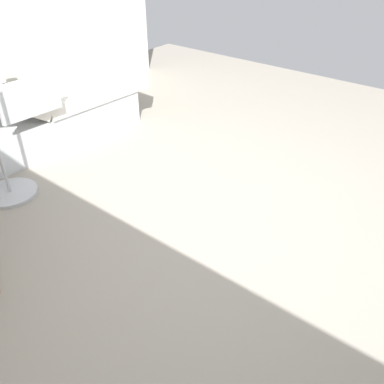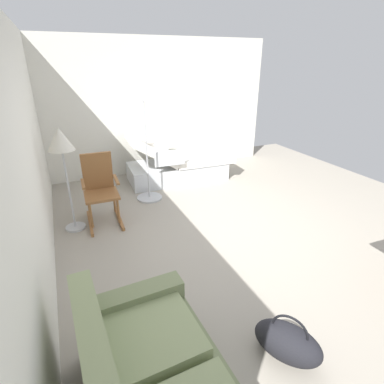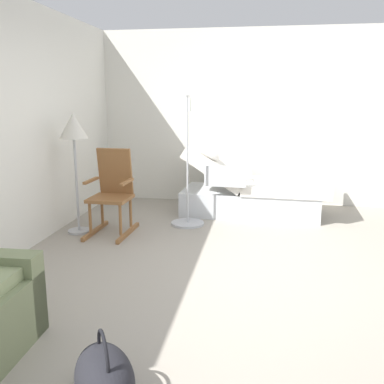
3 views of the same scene
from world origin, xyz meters
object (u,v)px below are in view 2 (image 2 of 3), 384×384
rocking_chair (100,190)px  iv_pole (149,185)px  hospital_bed (177,165)px  duffel_bag (288,342)px  floor_lamp (61,147)px

rocking_chair → iv_pole: (0.48, -0.87, -0.25)m
hospital_bed → duffel_bag: (-4.16, 0.68, -0.16)m
hospital_bed → duffel_bag: 4.21m
floor_lamp → duffel_bag: 3.42m
hospital_bed → duffel_bag: hospital_bed is taller
rocking_chair → iv_pole: bearing=-61.0°
duffel_bag → rocking_chair: bearing=18.5°
rocking_chair → floor_lamp: 0.84m
duffel_bag → iv_pole: iv_pole is taller
hospital_bed → rocking_chair: size_ratio=2.00×
iv_pole → floor_lamp: bearing=113.6°
hospital_bed → iv_pole: iv_pole is taller
rocking_chair → iv_pole: 1.02m
floor_lamp → duffel_bag: size_ratio=2.29×
hospital_bed → floor_lamp: size_ratio=1.42×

